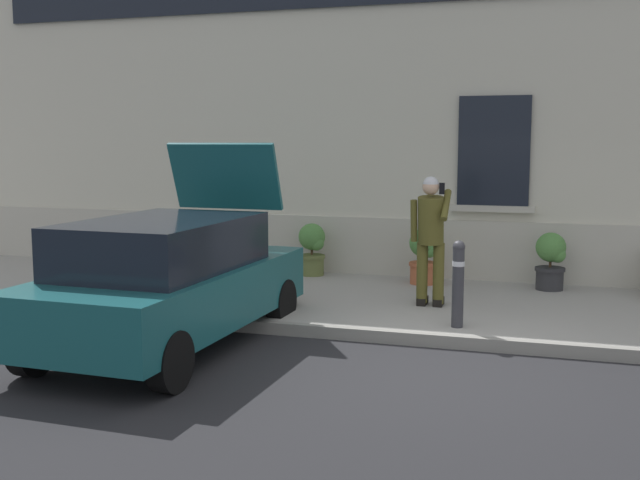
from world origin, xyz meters
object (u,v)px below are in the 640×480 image
person_on_phone (431,233)px  planter_cream (208,243)px  hatchback_car_teal (170,279)px  planter_terracotta (424,255)px  planter_olive (312,248)px  bollard_near_person (458,281)px  planter_charcoal (551,260)px

person_on_phone → planter_cream: 4.54m
hatchback_car_teal → planter_terracotta: 4.59m
planter_olive → planter_terracotta: 1.90m
planter_olive → planter_terracotta: same height
hatchback_car_teal → bollard_near_person: bearing=23.7°
hatchback_car_teal → person_on_phone: (2.59, 2.40, 0.35)m
person_on_phone → bollard_near_person: bearing=-73.6°
planter_terracotta → planter_charcoal: (1.89, 0.08, 0.00)m
person_on_phone → planter_terracotta: person_on_phone is taller
person_on_phone → planter_olive: size_ratio=2.03×
planter_charcoal → planter_cream: bearing=178.6°
hatchback_car_teal → planter_olive: hatchback_car_teal is taller
bollard_near_person → person_on_phone: (-0.50, 1.05, 0.44)m
planter_cream → planter_charcoal: (5.66, -0.14, 0.00)m
hatchback_car_teal → planter_charcoal: bearing=44.8°
person_on_phone → planter_charcoal: bearing=38.3°
planter_olive → planter_charcoal: (3.77, -0.14, 0.00)m
hatchback_car_teal → planter_cream: bearing=110.0°
hatchback_car_teal → planter_cream: 4.50m
person_on_phone → planter_cream: bearing=146.9°
hatchback_car_teal → planter_terracotta: bearing=60.8°
bollard_near_person → planter_cream: bearing=148.2°
planter_charcoal → planter_terracotta: bearing=-177.4°
planter_terracotta → person_on_phone: bearing=-77.6°
bollard_near_person → planter_terracotta: size_ratio=1.22×
planter_charcoal → hatchback_car_teal: bearing=-135.2°
hatchback_car_teal → person_on_phone: 3.55m
person_on_phone → planter_cream: (-4.13, 1.82, -0.55)m
bollard_near_person → planter_charcoal: bearing=69.3°
planter_charcoal → planter_olive: bearing=177.9°
planter_cream → planter_terracotta: size_ratio=1.00×
bollard_near_person → planter_olive: bearing=133.7°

